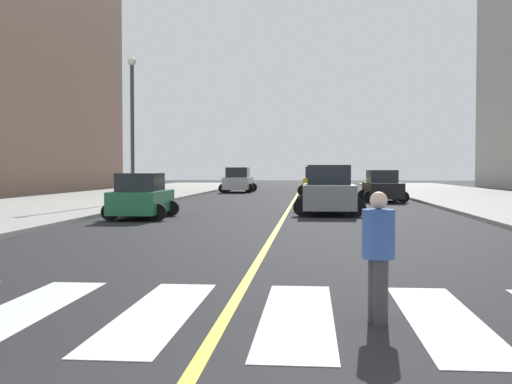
% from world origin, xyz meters
% --- Properties ---
extents(crosswalk_paint, '(13.50, 4.00, 0.01)m').
position_xyz_m(crosswalk_paint, '(0.00, 4.00, 0.01)').
color(crosswalk_paint, silver).
rests_on(crosswalk_paint, ground).
extents(lane_divider_paint, '(0.16, 80.00, 0.01)m').
position_xyz_m(lane_divider_paint, '(0.00, 40.00, 0.01)').
color(lane_divider_paint, yellow).
rests_on(lane_divider_paint, ground).
extents(car_yellow_nearest, '(2.95, 4.71, 2.10)m').
position_xyz_m(car_yellow_nearest, '(1.53, 42.30, 0.98)').
color(car_yellow_nearest, gold).
rests_on(car_yellow_nearest, ground).
extents(car_white_second, '(2.77, 4.35, 1.92)m').
position_xyz_m(car_white_second, '(1.79, 53.98, 0.90)').
color(car_white_second, silver).
rests_on(car_white_second, ground).
extents(car_black_third, '(2.70, 4.23, 1.86)m').
position_xyz_m(car_black_third, '(5.20, 32.86, 0.87)').
color(car_black_third, black).
rests_on(car_black_third, ground).
extents(car_green_fourth, '(2.49, 3.93, 1.74)m').
position_xyz_m(car_green_fourth, '(-5.43, 19.45, 0.81)').
color(car_green_fourth, '#236B42').
rests_on(car_green_fourth, ground).
extents(car_silver_fifth, '(2.92, 4.66, 2.08)m').
position_xyz_m(car_silver_fifth, '(-5.04, 47.56, 0.97)').
color(car_silver_fifth, '#B7B7BC').
rests_on(car_silver_fifth, ground).
extents(car_gray_sixth, '(2.89, 4.63, 2.07)m').
position_xyz_m(car_gray_sixth, '(1.79, 22.48, 0.97)').
color(car_gray_sixth, slate).
rests_on(car_gray_sixth, ground).
extents(pedestrian_crossing, '(0.39, 0.39, 1.59)m').
position_xyz_m(pedestrian_crossing, '(1.88, 3.74, 0.88)').
color(pedestrian_crossing, '#38383D').
rests_on(pedestrian_crossing, ground).
extents(street_lamp, '(0.44, 0.44, 7.64)m').
position_xyz_m(street_lamp, '(-8.37, 28.25, 4.64)').
color(street_lamp, '#38383D').
rests_on(street_lamp, sidewalk_kerb_west).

